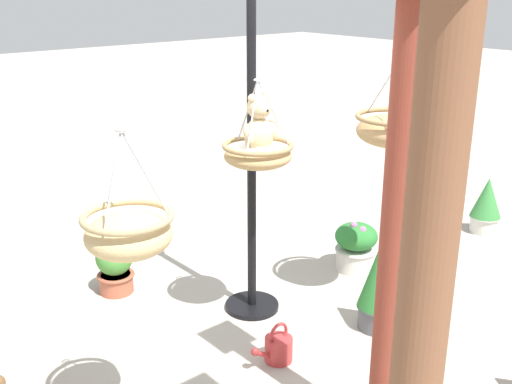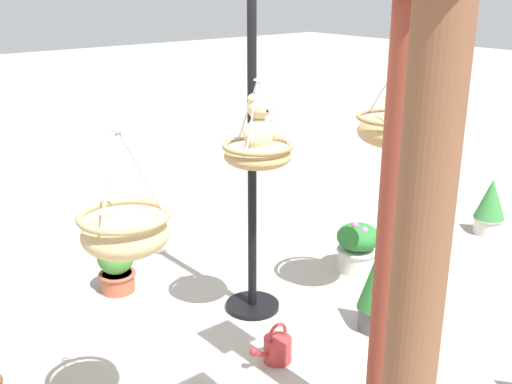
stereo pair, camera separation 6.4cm
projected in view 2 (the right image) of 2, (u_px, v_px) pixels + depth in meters
ground_plane at (255, 321)px, 4.93m from camera, size 40.00×40.00×0.00m
display_pole_central at (252, 217)px, 4.86m from camera, size 0.44×0.44×2.55m
hanging_basket_with_teddy at (258, 154)px, 4.39m from camera, size 0.51×0.51×0.63m
teddy_bear at (260, 128)px, 4.31m from camera, size 0.30×0.26×0.43m
hanging_basket_left_high at (395, 129)px, 4.63m from camera, size 0.58×0.58×0.64m
hanging_basket_right_low at (125, 231)px, 3.21m from camera, size 0.48×0.48×0.68m
greenhouse_pillar_left at (391, 243)px, 3.24m from camera, size 0.31×0.31×2.63m
greenhouse_pillar_right at (416, 308)px, 2.42m from camera, size 0.41×0.41×2.82m
potted_plant_flowering_red at (116, 265)px, 5.32m from camera, size 0.32×0.32×0.52m
potted_plant_tall_leafy at (358, 246)px, 5.71m from camera, size 0.39×0.39×0.49m
potted_plant_trailing_ivy at (379, 286)px, 4.70m from camera, size 0.32×0.32×0.74m
potted_plant_broad_leaf at (490, 207)px, 6.52m from camera, size 0.32×0.32×0.61m
watering_can at (276, 348)px, 4.38m from camera, size 0.35×0.20×0.30m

